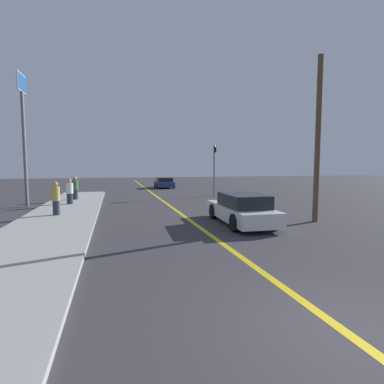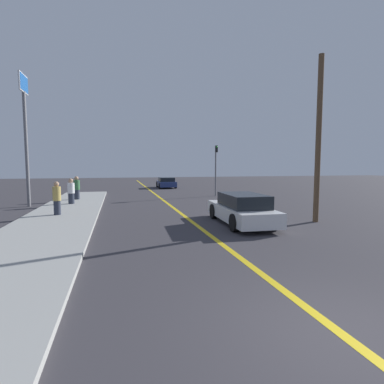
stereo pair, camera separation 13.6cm
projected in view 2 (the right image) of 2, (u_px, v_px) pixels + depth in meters
ground_plane at (352, 342)px, 4.35m from camera, size 120.00×120.00×0.00m
road_center_line at (164, 201)px, 21.74m from camera, size 0.20×60.00×0.01m
sidewalk_left at (63, 215)px, 15.08m from camera, size 3.44×25.21×0.14m
car_near_right_lane at (242, 209)px, 13.05m from camera, size 2.05×4.84×1.34m
car_ahead_center at (166, 183)px, 34.00m from camera, size 2.03×3.85×1.18m
pedestrian_near_curb at (57, 198)px, 14.62m from camera, size 0.38×0.38×1.63m
pedestrian_mid_group at (71, 191)px, 18.83m from camera, size 0.43×0.43×1.59m
pedestrian_far_standing at (77, 188)px, 21.27m from camera, size 0.42×0.42×1.64m
traffic_light at (216, 165)px, 24.66m from camera, size 0.18×0.40×4.16m
roadside_sign at (25, 114)px, 18.11m from camera, size 0.20×1.67×8.01m
utility_pole at (318, 140)px, 13.27m from camera, size 0.24×0.24×7.37m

